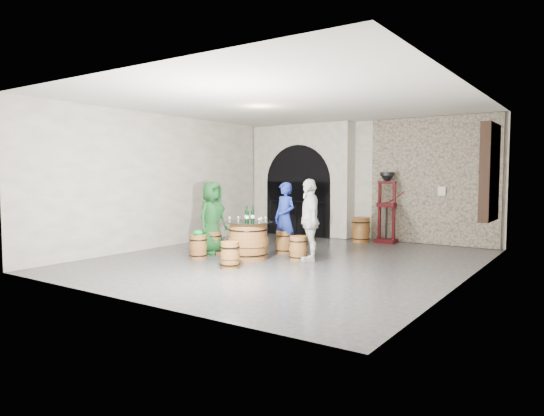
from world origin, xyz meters
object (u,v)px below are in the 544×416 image
Objects in this scene: person_green at (212,218)px; barrel_stool_near_left at (198,247)px; barrel_stool_left at (213,243)px; wine_bottle_right at (253,215)px; barrel_stool_far at (284,242)px; corking_press at (387,202)px; barrel_stool_right at (298,248)px; barrel_stool_near_right at (230,255)px; person_white at (309,220)px; wine_bottle_left at (246,215)px; side_barrel at (361,230)px; barrel_table at (248,240)px; wine_bottle_center at (247,216)px; person_blue at (285,218)px.

barrel_stool_near_left is at bearing -163.56° from person_green.
wine_bottle_right reaches higher than barrel_stool_left.
barrel_stool_far is 0.28× the size of corking_press.
barrel_stool_right and barrel_stool_near_right have the same top height.
person_white is at bearing -27.03° from barrel_stool_far.
wine_bottle_left is 3.76m from side_barrel.
barrel_stool_near_right is at bearing -86.90° from barrel_stool_far.
person_green is at bearing 174.91° from barrel_table.
barrel_stool_right is 1.54× the size of wine_bottle_center.
barrel_stool_right is 0.31× the size of person_blue.
wine_bottle_left is at bearing -107.41° from barrel_stool_far.
wine_bottle_right reaches higher than barrel_stool_near_right.
wine_bottle_right is 0.50× the size of side_barrel.
person_blue reaches higher than barrel_stool_left.
barrel_table is 2.03× the size of barrel_stool_far.
wine_bottle_left reaches higher than barrel_table.
person_green is (-0.03, 0.00, 0.55)m from barrel_stool_left.
corking_press reaches higher than barrel_stool_near_right.
person_green is (-1.07, 0.10, 0.41)m from barrel_table.
wine_bottle_left reaches higher than barrel_stool_near_left.
barrel_stool_near_left is at bearing -101.12° from person_white.
corking_press reaches higher than barrel_stool_right.
wine_bottle_center is at bearing -100.27° from person_white.
wine_bottle_right is at bearing -99.67° from barrel_stool_far.
side_barrel reaches higher than barrel_stool_left.
barrel_stool_near_right is 1.31m from wine_bottle_left.
corking_press reaches higher than barrel_stool_far.
corking_press is at bearing 67.97° from wine_bottle_left.
barrel_stool_far is 0.55m from person_blue.
barrel_stool_near_left is at bearing -76.27° from barrel_stool_left.
wine_bottle_center is at bearing 27.63° from barrel_stool_near_left.
person_white is at bearing 11.74° from barrel_stool_left.
wine_bottle_left is at bearing -105.42° from side_barrel.
corking_press is at bearing 76.80° from barrel_stool_near_right.
barrel_table is 3.74m from side_barrel.
barrel_stool_right is 3.61m from corking_press.
person_white reaches higher than barrel_table.
barrel_stool_left is 1.54× the size of wine_bottle_center.
wine_bottle_center is at bearing -9.15° from barrel_stool_left.
person_green reaches higher than person_blue.
barrel_stool_left is 1.75m from barrel_stool_near_right.
person_green is 1.14m from wine_bottle_right.
barrel_stool_right is 3.18m from side_barrel.
person_green is at bearing -127.31° from person_blue.
side_barrel is (-0.04, 3.18, 0.08)m from barrel_stool_right.
corking_press is at bearing 56.60° from barrel_stool_left.
barrel_stool_near_right is at bearing -127.53° from person_green.
barrel_table reaches higher than barrel_stool_left.
wine_bottle_left is at bearing 111.53° from barrel_stool_near_right.
person_white is 0.92× the size of corking_press.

